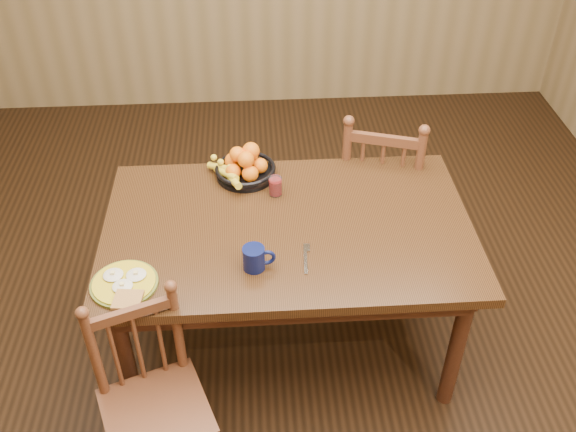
{
  "coord_description": "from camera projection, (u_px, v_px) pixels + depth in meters",
  "views": [
    {
      "loc": [
        -0.14,
        -2.14,
        2.53
      ],
      "look_at": [
        0.0,
        0.0,
        0.8
      ],
      "focal_mm": 40.0,
      "sensor_mm": 36.0,
      "label": 1
    }
  ],
  "objects": [
    {
      "name": "chair_near",
      "position": [
        153.0,
        402.0,
        2.47
      ],
      "size": [
        0.49,
        0.48,
        0.86
      ],
      "rotation": [
        0.0,
        0.0,
        0.36
      ],
      "color": "#4E2817",
      "rests_on": "ground"
    },
    {
      "name": "coffee_mug",
      "position": [
        255.0,
        258.0,
        2.54
      ],
      "size": [
        0.13,
        0.09,
        0.1
      ],
      "color": "#0B113D",
      "rests_on": "dining_table"
    },
    {
      "name": "breakfast_plate",
      "position": [
        124.0,
        284.0,
        2.48
      ],
      "size": [
        0.26,
        0.29,
        0.04
      ],
      "color": "#59601E",
      "rests_on": "dining_table"
    },
    {
      "name": "juice_glass",
      "position": [
        275.0,
        187.0,
        2.93
      ],
      "size": [
        0.06,
        0.06,
        0.09
      ],
      "color": "silver",
      "rests_on": "dining_table"
    },
    {
      "name": "dining_table",
      "position": [
        288.0,
        240.0,
        2.84
      ],
      "size": [
        1.6,
        1.0,
        0.75
      ],
      "color": "black",
      "rests_on": "ground"
    },
    {
      "name": "fruit_bowl",
      "position": [
        244.0,
        167.0,
        3.03
      ],
      "size": [
        0.32,
        0.32,
        0.17
      ],
      "color": "black",
      "rests_on": "dining_table"
    },
    {
      "name": "chair_far",
      "position": [
        381.0,
        192.0,
        3.44
      ],
      "size": [
        0.54,
        0.53,
        0.96
      ],
      "rotation": [
        0.0,
        0.0,
        2.84
      ],
      "color": "#4E2817",
      "rests_on": "ground"
    },
    {
      "name": "room",
      "position": [
        288.0,
        102.0,
        2.41
      ],
      "size": [
        4.52,
        5.02,
        2.72
      ],
      "color": "black",
      "rests_on": "ground"
    },
    {
      "name": "spoon",
      "position": [
        125.0,
        269.0,
        2.56
      ],
      "size": [
        0.04,
        0.16,
        0.01
      ],
      "rotation": [
        0.0,
        0.0,
        0.08
      ],
      "color": "silver",
      "rests_on": "dining_table"
    },
    {
      "name": "fork",
      "position": [
        306.0,
        257.0,
        2.62
      ],
      "size": [
        0.04,
        0.18,
        0.0
      ],
      "rotation": [
        0.0,
        0.0,
        -0.06
      ],
      "color": "silver",
      "rests_on": "dining_table"
    }
  ]
}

